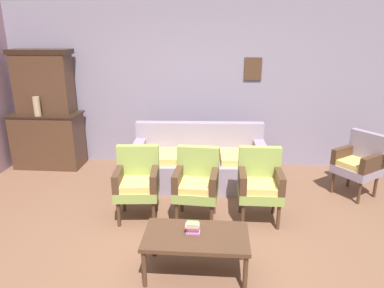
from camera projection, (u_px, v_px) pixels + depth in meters
The scene contains 13 objects.
ground_plane at pixel (182, 247), 3.93m from camera, with size 7.68×7.68×0.00m, color brown.
wall_back_with_decor at pixel (198, 86), 5.99m from camera, with size 6.40×0.09×2.70m.
side_cabinet at pixel (49, 140), 6.09m from camera, with size 1.16×0.55×0.93m.
cabinet_upper_hutch at pixel (43, 81), 5.86m from camera, with size 0.99×0.38×1.03m.
vase_on_cabinet at pixel (37, 106), 5.73m from camera, with size 0.11×0.11×0.31m, color tan.
floral_couch at pixel (199, 164), 5.42m from camera, with size 2.00×0.89×0.90m.
armchair_by_doorway at pixel (137, 180), 4.41m from camera, with size 0.56×0.54×0.90m.
armchair_near_cabinet at pixel (197, 181), 4.38m from camera, with size 0.55×0.52×0.90m.
armchair_row_middle at pixel (260, 182), 4.36m from camera, with size 0.52×0.49×0.90m.
wingback_chair_by_fireplace at pixel (359, 161), 5.02m from camera, with size 0.70×0.71×0.90m.
coffee_table at pixel (196, 239), 3.41m from camera, with size 1.00×0.56×0.42m.
book_stack_on_table at pixel (193, 228), 3.42m from camera, with size 0.14×0.11×0.10m.
floor_vase_by_wall at pixel (375, 158), 5.65m from camera, with size 0.21×0.21×0.66m, color #724C53.
Camera 1 is at (0.36, -3.36, 2.30)m, focal length 33.51 mm.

